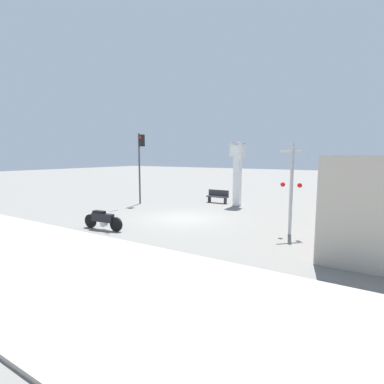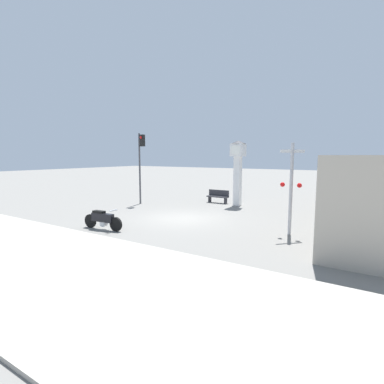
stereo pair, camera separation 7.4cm
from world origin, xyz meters
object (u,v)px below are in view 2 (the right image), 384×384
object	(u,v)px
motorcycle	(103,219)
freight_train	(377,184)
traffic_light	(141,156)
railroad_crossing_signal	(291,185)
clock_tower	(238,163)
bench	(218,196)

from	to	relation	value
motorcycle	freight_train	bearing A→B (deg)	42.00
traffic_light	railroad_crossing_signal	size ratio (longest dim) A/B	1.25
clock_tower	railroad_crossing_signal	xyz separation A→B (m)	(5.03, -5.80, -0.76)
traffic_light	railroad_crossing_signal	world-z (taller)	traffic_light
motorcycle	bench	distance (m)	9.85
motorcycle	freight_train	size ratio (longest dim) A/B	0.10
traffic_light	freight_train	bearing A→B (deg)	19.50
motorcycle	traffic_light	distance (m)	7.91
traffic_light	clock_tower	bearing A→B (deg)	26.86
motorcycle	freight_train	xyz separation A→B (m)	(10.45, 11.43, 1.24)
clock_tower	bench	bearing A→B (deg)	168.96
motorcycle	traffic_light	xyz separation A→B (m)	(-3.48, 6.49, 2.87)
freight_train	bench	bearing A→B (deg)	-170.53
railroad_crossing_signal	traffic_light	bearing A→B (deg)	165.72
clock_tower	traffic_light	world-z (taller)	traffic_light
freight_train	traffic_light	xyz separation A→B (m)	(-13.93, -4.93, 1.64)
traffic_light	bench	distance (m)	6.14
freight_train	motorcycle	bearing A→B (deg)	-132.45
clock_tower	bench	world-z (taller)	clock_tower
railroad_crossing_signal	motorcycle	bearing A→B (deg)	-153.68
motorcycle	clock_tower	xyz separation A→B (m)	(2.46, 9.50, 2.43)
traffic_light	railroad_crossing_signal	distance (m)	11.38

